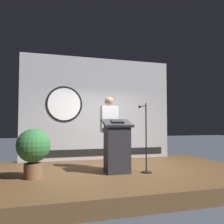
% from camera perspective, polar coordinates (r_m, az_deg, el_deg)
% --- Properties ---
extents(ground_plane, '(40.00, 40.00, 0.00)m').
position_cam_1_polar(ground_plane, '(5.78, 1.18, -16.72)').
color(ground_plane, '#383D47').
extents(stage_platform, '(6.40, 4.00, 0.30)m').
position_cam_1_polar(stage_platform, '(5.74, 1.18, -15.26)').
color(stage_platform, brown).
rests_on(stage_platform, ground).
extents(banner_display, '(4.69, 0.12, 3.14)m').
position_cam_1_polar(banner_display, '(7.41, -3.34, 0.79)').
color(banner_display, '#9E9EA3').
rests_on(banner_display, stage_platform).
extents(podium, '(0.64, 0.49, 1.20)m').
position_cam_1_polar(podium, '(5.32, 1.23, -8.33)').
color(podium, '#26262B').
rests_on(podium, stage_platform).
extents(speaker_person, '(0.40, 0.26, 1.74)m').
position_cam_1_polar(speaker_person, '(5.74, -0.70, -4.79)').
color(speaker_person, black).
rests_on(speaker_person, stage_platform).
extents(microphone_stand, '(0.24, 0.50, 1.55)m').
position_cam_1_polar(microphone_stand, '(5.45, 8.00, -8.50)').
color(microphone_stand, black).
rests_on(microphone_stand, stage_platform).
extents(potted_plant, '(0.67, 0.67, 0.99)m').
position_cam_1_polar(potted_plant, '(5.05, -18.35, -8.28)').
color(potted_plant, brown).
rests_on(potted_plant, stage_platform).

